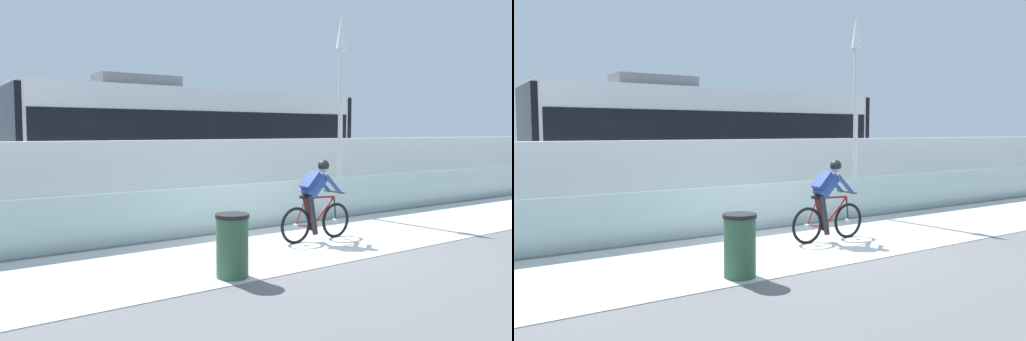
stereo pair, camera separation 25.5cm
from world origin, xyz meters
The scene contains 10 objects.
ground_plane centered at (0.00, 0.00, 0.00)m, with size 200.00×200.00×0.00m, color slate.
bike_path_deck centered at (0.00, 0.00, 0.01)m, with size 32.00×3.20×0.01m, color silver.
glass_parapet centered at (0.00, 1.85, 0.50)m, with size 32.00×0.05×1.01m, color #ADC6C1.
concrete_barrier_wall centered at (0.00, 3.65, 0.98)m, with size 32.00×0.36×1.97m, color white.
tram_rail_near centered at (0.00, 6.13, 0.00)m, with size 32.00×0.08×0.01m, color #595654.
tram_rail_far centered at (0.00, 7.57, 0.00)m, with size 32.00×0.08×0.01m, color #595654.
tram centered at (1.66, 6.85, 1.89)m, with size 11.06×2.54×3.81m.
cyclist_on_bike centered at (0.63, 0.00, 0.80)m, with size 1.77×0.58×1.61m.
lamp_post_antenna centered at (3.35, 2.15, 3.29)m, with size 0.28×0.28×5.20m.
trash_bin centered at (-2.12, -1.25, 0.48)m, with size 0.51×0.51×0.96m.
Camera 2 is at (-5.88, -7.73, 2.17)m, focal length 35.96 mm.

